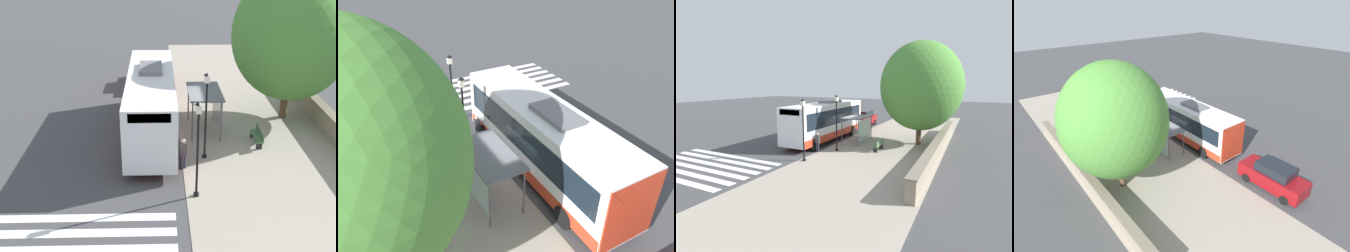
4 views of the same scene
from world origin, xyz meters
TOP-DOWN VIEW (x-y plane):
  - ground_plane at (0.00, 0.00)m, footprint 120.00×120.00m
  - sidewalk_plaza at (-4.50, 0.00)m, footprint 9.00×44.00m
  - stone_wall at (-8.55, 0.00)m, footprint 0.60×20.00m
  - bus at (1.55, 0.08)m, footprint 2.62×10.80m
  - bus_shelter at (-1.61, -0.33)m, footprint 1.85×3.38m
  - pedestrian at (-0.02, 4.12)m, footprint 0.34×0.22m
  - bench at (-4.18, 1.52)m, footprint 0.40×1.74m
  - street_lamp_near at (-1.15, 3.06)m, footprint 0.28×0.28m
  - street_lamp_far at (-0.44, 6.54)m, footprint 0.28×0.28m
  - shade_tree at (-6.58, -2.16)m, footprint 6.93×6.93m
  - parked_car_behind_bus at (1.47, -9.09)m, footprint 1.96×4.70m

SIDE VIEW (x-z plane):
  - ground_plane at x=0.00m, z-range 0.00..0.00m
  - sidewalk_plaza at x=-4.50m, z-range 0.00..0.02m
  - bench at x=-4.18m, z-range 0.04..0.92m
  - stone_wall at x=-8.55m, z-range 0.01..1.24m
  - pedestrian at x=-0.02m, z-range 0.13..1.71m
  - parked_car_behind_bus at x=1.47m, z-range -0.02..1.89m
  - bus at x=1.55m, z-range 0.06..3.80m
  - bus_shelter at x=-1.61m, z-range 0.82..3.22m
  - street_lamp_far at x=-0.44m, z-range 0.40..4.75m
  - street_lamp_near at x=-1.15m, z-range 0.41..4.88m
  - shade_tree at x=-6.58m, z-range 0.64..9.56m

